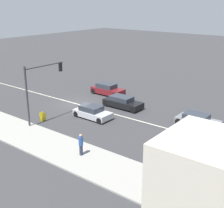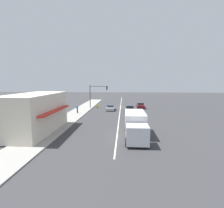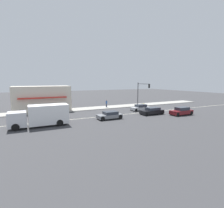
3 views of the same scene
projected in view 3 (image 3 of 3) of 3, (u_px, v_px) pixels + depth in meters
The scene contains 12 objects.
ground_plane at pixel (79, 119), 28.28m from camera, with size 160.00×160.00×0.00m, color #38383A.
sidewalk_right at pixel (65, 110), 36.05m from camera, with size 4.00×73.00×0.12m, color #9E9B93.
lane_marking_center at pixel (164, 110), 36.21m from camera, with size 0.16×60.00×0.01m, color beige.
building_corner_store at pixel (42, 98), 35.37m from camera, with size 5.42×10.85×4.94m.
traffic_signal_main at pixel (141, 90), 40.57m from camera, with size 4.59×0.34×5.60m.
pedestrian at pixel (106, 103), 39.88m from camera, with size 0.34×0.34×1.71m.
warning_aframe_sign at pixel (143, 105), 40.80m from camera, with size 0.45×0.53×0.84m.
delivery_truck at pixel (42, 115), 23.61m from camera, with size 2.44×7.50×2.87m.
suv_black at pixel (152, 111), 32.04m from camera, with size 1.79×4.41×1.26m.
sedan_silver at pixel (140, 108), 36.17m from camera, with size 1.80×3.88×1.26m.
sedan_maroon at pixel (181, 111), 31.48m from camera, with size 1.76×4.25×1.41m.
suv_grey at pixel (110, 115), 28.23m from camera, with size 1.88×3.99×1.21m.
Camera 3 is at (-27.22, 25.51, 6.12)m, focal length 28.00 mm.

